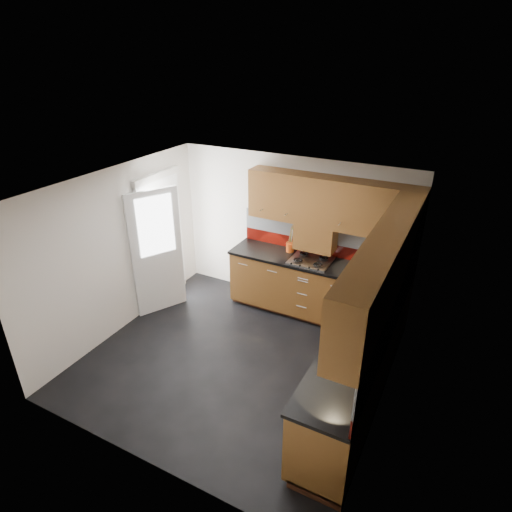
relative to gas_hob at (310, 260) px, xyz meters
The scene contains 14 objects.
room 1.63m from the gas_hob, 107.03° to the right, with size 4.00×3.80×2.64m.
base_cabinets 1.10m from the gas_hob, 50.67° to the right, with size 2.70×3.20×0.95m.
countertop 0.98m from the gas_hob, 51.77° to the right, with size 2.72×3.22×0.04m.
backsplash 1.02m from the gas_hob, 33.29° to the right, with size 2.70×3.20×0.54m.
upper_cabinets 1.36m from the gas_hob, 41.51° to the right, with size 2.50×3.20×0.72m.
extractor_hood 0.36m from the gas_hob, 90.00° to the left, with size 0.60×0.33×0.40m, color brown.
glass_cabinet 1.61m from the gas_hob, 17.77° to the right, with size 0.32×0.80×0.66m.
back_door 2.35m from the gas_hob, 162.09° to the right, with size 0.42×1.19×2.04m.
gas_hob is the anchor object (origin of this frame).
utensil_pot 0.45m from the gas_hob, 156.86° to the left, with size 0.12×0.12×0.44m.
toaster 0.78m from the gas_hob, 11.04° to the left, with size 0.28×0.23×0.18m.
food_processor 1.33m from the gas_hob, 24.24° to the right, with size 0.19×0.19×0.32m.
paper_towel 1.97m from the gas_hob, 49.88° to the right, with size 0.13×0.13×0.27m, color white.
orange_cloth 1.53m from the gas_hob, 41.02° to the right, with size 0.14×0.12×0.02m, color orange.
Camera 1 is at (2.35, -3.94, 3.82)m, focal length 30.00 mm.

